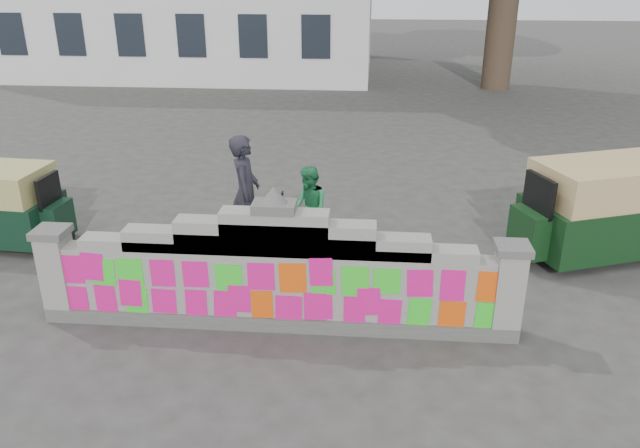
% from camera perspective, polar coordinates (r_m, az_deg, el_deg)
% --- Properties ---
extents(ground, '(100.00, 100.00, 0.00)m').
position_cam_1_polar(ground, '(8.69, -3.88, -9.17)').
color(ground, '#383533').
rests_on(ground, ground).
extents(parapet_wall, '(6.48, 0.44, 2.01)m').
position_cam_1_polar(parapet_wall, '(8.31, -4.02, -4.80)').
color(parapet_wall, '#4C4C49').
rests_on(parapet_wall, ground).
extents(cyclist_bike, '(2.19, 0.94, 1.12)m').
position_cam_1_polar(cyclist_bike, '(10.24, -6.65, -0.54)').
color(cyclist_bike, black).
rests_on(cyclist_bike, ground).
extents(cyclist_rider, '(0.52, 0.73, 1.90)m').
position_cam_1_polar(cyclist_rider, '(10.10, -6.75, 1.49)').
color(cyclist_rider, '#222028').
rests_on(cyclist_rider, ground).
extents(pedestrian, '(0.78, 0.86, 1.46)m').
position_cam_1_polar(pedestrian, '(10.60, -0.99, 1.42)').
color(pedestrian, '#238349').
rests_on(pedestrian, ground).
extents(rickshaw_right, '(3.01, 2.15, 1.62)m').
position_cam_1_polar(rickshaw_right, '(11.29, 24.33, 1.29)').
color(rickshaw_right, black).
rests_on(rickshaw_right, ground).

